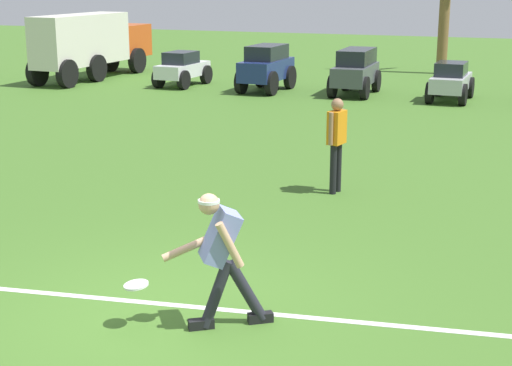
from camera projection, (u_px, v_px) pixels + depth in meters
name	position (u px, v px, depth m)	size (l,w,h in m)	color
ground_plane	(160.00, 316.00, 8.24)	(80.00, 80.00, 0.00)	#406C25
field_line_paint	(172.00, 305.00, 8.50)	(22.04, 0.10, 0.01)	white
frisbee_thrower	(221.00, 253.00, 7.78)	(1.06, 0.60, 1.41)	#23232D
frisbee_in_flight	(136.00, 285.00, 7.86)	(0.35, 0.35, 0.05)	white
teammate_near_sideline	(337.00, 136.00, 12.65)	(0.26, 0.50, 1.56)	black
parked_car_slot_a	(182.00, 68.00, 25.14)	(1.20, 2.25, 1.10)	silver
parked_car_slot_b	(266.00, 67.00, 23.95)	(1.26, 2.39, 1.40)	navy
parked_car_slot_c	(356.00, 70.00, 23.28)	(1.16, 2.41, 1.34)	#474C51
parked_car_slot_d	(451.00, 81.00, 22.14)	(1.13, 2.22, 1.10)	#B7BABF
box_truck	(91.00, 43.00, 26.68)	(1.59, 5.94, 2.20)	#CC4C19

